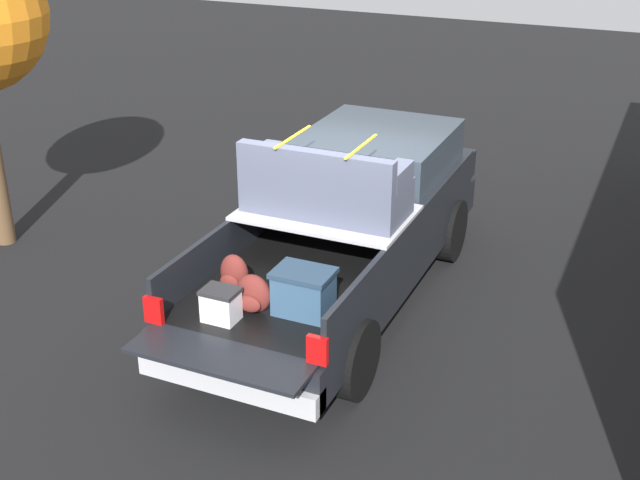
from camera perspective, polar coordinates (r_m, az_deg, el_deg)
name	(u,v)px	position (r m, az deg, el deg)	size (l,w,h in m)	color
ground_plane	(340,301)	(10.37, 1.36, -4.24)	(40.00, 40.00, 0.00)	black
pickup_truck	(352,220)	(10.25, 2.23, 1.40)	(6.05, 2.06, 2.23)	black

